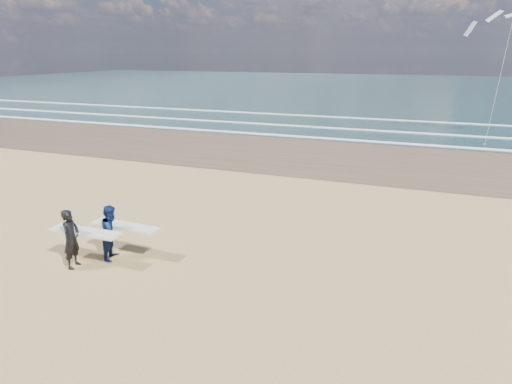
% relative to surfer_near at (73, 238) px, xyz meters
% --- Properties ---
extents(ocean, '(220.00, 100.00, 0.02)m').
position_rel_surfer_near_xyz_m(ocean, '(19.07, 71.57, -0.88)').
color(ocean, '#1A363A').
rests_on(ocean, ground).
extents(surfer_near, '(2.21, 0.98, 1.74)m').
position_rel_surfer_near_xyz_m(surfer_near, '(0.00, 0.00, 0.00)').
color(surfer_near, black).
rests_on(surfer_near, ground).
extents(surfer_far, '(2.22, 1.11, 1.65)m').
position_rel_surfer_near_xyz_m(surfer_far, '(0.67, 0.90, -0.05)').
color(surfer_far, '#0D1A4B').
rests_on(surfer_far, ground).
extents(kite_1, '(5.48, 4.70, 9.44)m').
position_rel_surfer_near_xyz_m(kite_1, '(13.09, 26.59, 4.26)').
color(kite_1, slate).
rests_on(kite_1, ground).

